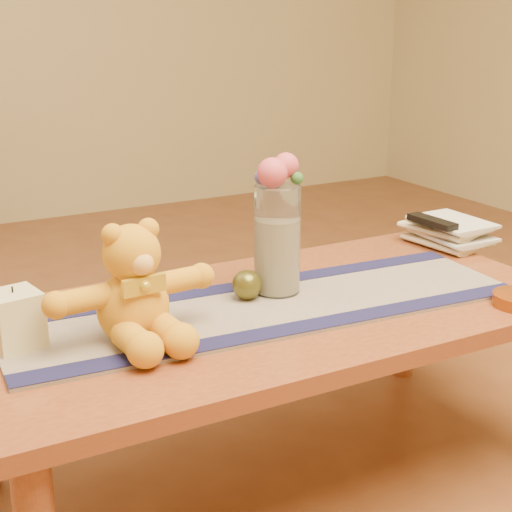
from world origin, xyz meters
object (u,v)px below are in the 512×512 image
book_bottom (428,246)px  tv_remote (432,222)px  teddy_bear (132,283)px  bronze_ball (247,285)px  pillar_candle (15,319)px  glass_vase (277,240)px

book_bottom → tv_remote: (0.00, -0.01, 0.07)m
teddy_bear → book_bottom: (0.96, 0.20, -0.12)m
teddy_bear → tv_remote: (0.96, 0.19, -0.04)m
teddy_bear → bronze_ball: teddy_bear is taller
bronze_ball → tv_remote: 0.66m
tv_remote → pillar_candle: bearing=-178.1°
pillar_candle → bronze_ball: pillar_candle is taller
book_bottom → glass_vase: bearing=-175.9°
bronze_ball → tv_remote: bearing=9.4°
pillar_candle → book_bottom: pillar_candle is taller
pillar_candle → tv_remote: bearing=5.6°
tv_remote → glass_vase: bearing=-173.9°
teddy_bear → pillar_candle: size_ratio=3.04×
glass_vase → teddy_bear: bearing=-167.1°
bronze_ball → book_bottom: bronze_ball is taller
glass_vase → book_bottom: (0.57, 0.11, -0.13)m
tv_remote → book_bottom: bearing=90.0°
bronze_ball → tv_remote: tv_remote is taller
pillar_candle → tv_remote: size_ratio=0.71×
teddy_bear → pillar_candle: teddy_bear is taller
teddy_bear → bronze_ball: 0.33m
glass_vase → tv_remote: glass_vase is taller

